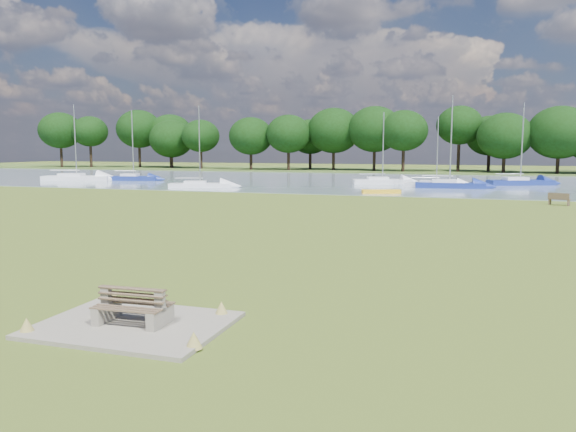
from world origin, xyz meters
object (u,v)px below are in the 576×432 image
(sailboat_7, at_px, (76,176))
(sailboat_8, at_px, (199,184))
(bench_pair, at_px, (133,307))
(sailboat_0, at_px, (133,176))
(sailboat_6, at_px, (382,180))
(sailboat_3, at_px, (520,180))
(sailboat_2, at_px, (436,183))
(kayak, at_px, (381,191))
(riverbank_bench, at_px, (559,199))
(sailboat_1, at_px, (449,183))

(sailboat_7, xyz_separation_m, sailboat_8, (19.65, -6.05, -0.11))
(bench_pair, relative_size, sailboat_0, 0.20)
(sailboat_6, relative_size, sailboat_8, 0.96)
(sailboat_8, bearing_deg, sailboat_0, 126.38)
(sailboat_8, bearing_deg, sailboat_7, 141.66)
(bench_pair, relative_size, sailboat_3, 0.19)
(sailboat_2, height_order, sailboat_8, sailboat_8)
(kayak, xyz_separation_m, sailboat_6, (-1.86, 12.71, 0.29))
(sailboat_7, bearing_deg, kayak, -28.31)
(sailboat_8, bearing_deg, kayak, -25.83)
(bench_pair, xyz_separation_m, sailboat_3, (12.27, 53.83, 0.10))
(bench_pair, height_order, riverbank_bench, bench_pair)
(sailboat_2, bearing_deg, sailboat_8, -156.68)
(sailboat_2, bearing_deg, riverbank_bench, -53.69)
(sailboat_2, height_order, sailboat_6, sailboat_6)
(kayak, relative_size, sailboat_1, 0.37)
(sailboat_0, relative_size, sailboat_7, 0.93)
(sailboat_8, bearing_deg, riverbank_bench, -34.26)
(kayak, relative_size, sailboat_3, 0.39)
(kayak, distance_m, sailboat_8, 18.49)
(sailboat_0, relative_size, sailboat_1, 0.93)
(sailboat_2, distance_m, sailboat_8, 23.79)
(sailboat_8, bearing_deg, bench_pair, -86.29)
(sailboat_1, relative_size, sailboat_6, 1.16)
(sailboat_7, bearing_deg, sailboat_0, 2.35)
(kayak, xyz_separation_m, sailboat_0, (-31.58, 9.83, 0.34))
(riverbank_bench, bearing_deg, bench_pair, -87.50)
(riverbank_bench, distance_m, sailboat_6, 24.04)
(sailboat_1, bearing_deg, bench_pair, -101.39)
(bench_pair, xyz_separation_m, sailboat_1, (5.23, 47.25, 0.09))
(bench_pair, distance_m, riverbank_bench, 35.20)
(kayak, relative_size, sailboat_2, 0.48)
(sailboat_2, bearing_deg, sailboat_6, 153.63)
(bench_pair, bearing_deg, sailboat_8, 112.60)
(riverbank_bench, height_order, sailboat_6, sailboat_6)
(sailboat_1, bearing_deg, riverbank_bench, -66.41)
(sailboat_0, xyz_separation_m, sailboat_7, (-6.50, -2.30, 0.01))
(sailboat_2, bearing_deg, sailboat_3, 41.13)
(bench_pair, height_order, sailboat_8, sailboat_8)
(sailboat_1, height_order, sailboat_2, sailboat_1)
(sailboat_1, bearing_deg, sailboat_8, -168.11)
(sailboat_0, distance_m, sailboat_6, 29.86)
(sailboat_3, relative_size, sailboat_8, 1.07)
(sailboat_3, distance_m, sailboat_8, 33.82)
(sailboat_0, bearing_deg, kayak, -30.97)
(sailboat_6, bearing_deg, riverbank_bench, -69.58)
(sailboat_6, height_order, sailboat_8, sailboat_8)
(sailboat_6, bearing_deg, sailboat_8, -164.84)
(sailboat_2, height_order, sailboat_3, sailboat_3)
(sailboat_2, bearing_deg, sailboat_1, -12.21)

